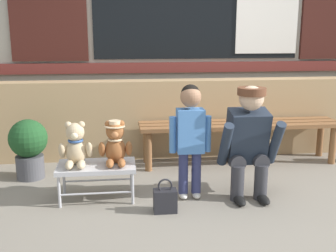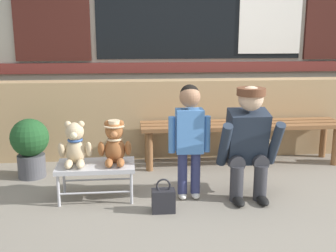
% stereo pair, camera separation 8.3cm
% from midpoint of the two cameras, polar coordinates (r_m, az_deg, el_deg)
% --- Properties ---
extents(ground_plane, '(60.00, 60.00, 0.00)m').
position_cam_midpoint_polar(ground_plane, '(3.46, 10.01, -10.68)').
color(ground_plane, gray).
extents(brick_low_wall, '(6.49, 0.25, 0.85)m').
position_cam_midpoint_polar(brick_low_wall, '(4.66, 5.60, 1.16)').
color(brick_low_wall, tan).
rests_on(brick_low_wall, ground).
extents(wooden_bench_long, '(2.10, 0.40, 0.44)m').
position_cam_midpoint_polar(wooden_bench_long, '(4.40, 10.58, -0.42)').
color(wooden_bench_long, brown).
rests_on(wooden_bench_long, ground).
extents(small_display_bench, '(0.64, 0.36, 0.30)m').
position_cam_midpoint_polar(small_display_bench, '(3.51, -9.19, -5.67)').
color(small_display_bench, '#BCBCC1').
rests_on(small_display_bench, ground).
extents(teddy_bear_plain, '(0.28, 0.26, 0.36)m').
position_cam_midpoint_polar(teddy_bear_plain, '(3.47, -11.95, -2.60)').
color(teddy_bear_plain, '#CCB289').
rests_on(teddy_bear_plain, small_display_bench).
extents(teddy_bear_with_hat, '(0.28, 0.27, 0.36)m').
position_cam_midpoint_polar(teddy_bear_with_hat, '(3.44, -6.66, -2.36)').
color(teddy_bear_with_hat, '#93562D').
rests_on(teddy_bear_with_hat, small_display_bench).
extents(child_standing, '(0.35, 0.18, 0.96)m').
position_cam_midpoint_polar(child_standing, '(3.39, 3.66, -0.46)').
color(child_standing, navy).
rests_on(child_standing, ground).
extents(adult_crouching, '(0.50, 0.49, 0.95)m').
position_cam_midpoint_polar(adult_crouching, '(3.50, 11.66, -2.14)').
color(adult_crouching, '#333338').
rests_on(adult_crouching, ground).
extents(handbag_on_ground, '(0.18, 0.11, 0.27)m').
position_cam_midpoint_polar(handbag_on_ground, '(3.27, 0.10, -10.13)').
color(handbag_on_ground, '#232328').
rests_on(handbag_on_ground, ground).
extents(potted_plant, '(0.36, 0.36, 0.57)m').
position_cam_midpoint_polar(potted_plant, '(4.14, -17.86, -2.43)').
color(potted_plant, '#4C4C51').
rests_on(potted_plant, ground).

